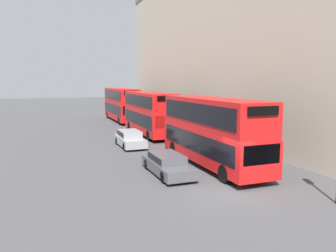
{
  "coord_description": "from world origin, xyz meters",
  "views": [
    {
      "loc": [
        -8.37,
        -13.42,
        5.36
      ],
      "look_at": [
        0.48,
        9.7,
        1.98
      ],
      "focal_mm": 35.0,
      "sensor_mm": 36.0,
      "label": 1
    }
  ],
  "objects_px": {
    "bus_leading": "(212,129)",
    "car_hatchback": "(130,138)",
    "bus_third_in_queue": "(121,103)",
    "pedestrian": "(205,140)",
    "bus_second_in_queue": "(149,111)",
    "car_dark_sedan": "(167,163)"
  },
  "relations": [
    {
      "from": "car_dark_sedan",
      "to": "bus_third_in_queue",
      "type": "bearing_deg",
      "value": 82.69
    },
    {
      "from": "car_hatchback",
      "to": "bus_leading",
      "type": "bearing_deg",
      "value": -66.27
    },
    {
      "from": "car_hatchback",
      "to": "car_dark_sedan",
      "type": "bearing_deg",
      "value": -90.0
    },
    {
      "from": "bus_leading",
      "to": "car_hatchback",
      "type": "bearing_deg",
      "value": 113.73
    },
    {
      "from": "car_dark_sedan",
      "to": "car_hatchback",
      "type": "distance_m",
      "value": 8.69
    },
    {
      "from": "pedestrian",
      "to": "bus_second_in_queue",
      "type": "bearing_deg",
      "value": 103.57
    },
    {
      "from": "bus_third_in_queue",
      "to": "bus_leading",
      "type": "bearing_deg",
      "value": -90.0
    },
    {
      "from": "bus_second_in_queue",
      "to": "car_hatchback",
      "type": "xyz_separation_m",
      "value": [
        -3.4,
        -5.37,
        -1.65
      ]
    },
    {
      "from": "bus_leading",
      "to": "car_hatchback",
      "type": "distance_m",
      "value": 8.61
    },
    {
      "from": "bus_third_in_queue",
      "to": "bus_second_in_queue",
      "type": "bearing_deg",
      "value": -90.0
    },
    {
      "from": "bus_second_in_queue",
      "to": "pedestrian",
      "type": "bearing_deg",
      "value": -76.43
    },
    {
      "from": "bus_leading",
      "to": "pedestrian",
      "type": "distance_m",
      "value": 5.41
    },
    {
      "from": "bus_leading",
      "to": "pedestrian",
      "type": "bearing_deg",
      "value": 66.82
    },
    {
      "from": "bus_leading",
      "to": "car_hatchback",
      "type": "height_order",
      "value": "bus_leading"
    },
    {
      "from": "bus_leading",
      "to": "bus_third_in_queue",
      "type": "relative_size",
      "value": 0.93
    },
    {
      "from": "bus_second_in_queue",
      "to": "bus_third_in_queue",
      "type": "relative_size",
      "value": 0.92
    },
    {
      "from": "car_hatchback",
      "to": "pedestrian",
      "type": "relative_size",
      "value": 2.74
    },
    {
      "from": "car_dark_sedan",
      "to": "pedestrian",
      "type": "distance_m",
      "value": 7.85
    },
    {
      "from": "bus_leading",
      "to": "bus_second_in_queue",
      "type": "bearing_deg",
      "value": 90.0
    },
    {
      "from": "car_dark_sedan",
      "to": "car_hatchback",
      "type": "height_order",
      "value": "car_hatchback"
    },
    {
      "from": "pedestrian",
      "to": "bus_third_in_queue",
      "type": "bearing_deg",
      "value": 95.55
    },
    {
      "from": "car_hatchback",
      "to": "pedestrian",
      "type": "distance_m",
      "value": 6.2
    }
  ]
}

